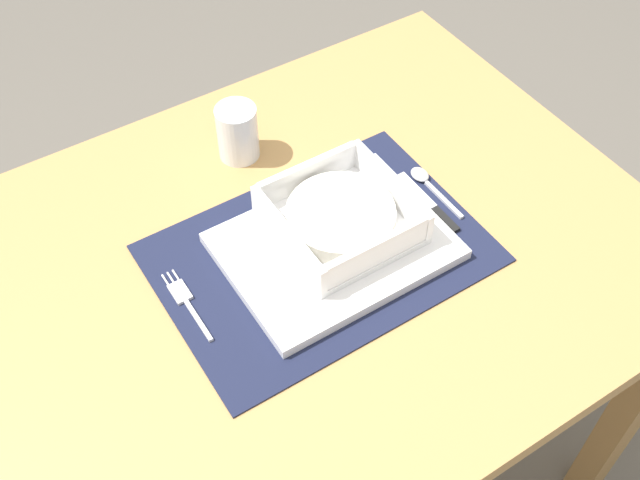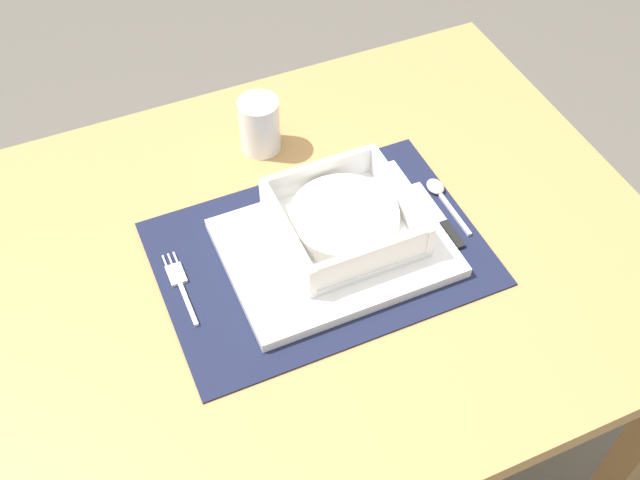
{
  "view_description": "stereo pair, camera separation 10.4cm",
  "coord_description": "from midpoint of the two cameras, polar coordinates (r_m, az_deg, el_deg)",
  "views": [
    {
      "loc": [
        -0.36,
        -0.58,
        1.53
      ],
      "look_at": [
        0.01,
        -0.01,
        0.73
      ],
      "focal_mm": 43.28,
      "sensor_mm": 36.0,
      "label": 1
    },
    {
      "loc": [
        -0.26,
        -0.63,
        1.53
      ],
      "look_at": [
        0.01,
        -0.01,
        0.73
      ],
      "focal_mm": 43.28,
      "sensor_mm": 36.0,
      "label": 2
    }
  ],
  "objects": [
    {
      "name": "placemat",
      "position": [
        1.06,
        -2.8,
        -1.15
      ],
      "size": [
        0.44,
        0.31,
        0.0
      ],
      "primitive_type": "cube",
      "color": "#191E38",
      "rests_on": "dining_table"
    },
    {
      "name": "porridge_bowl",
      "position": [
        1.06,
        -1.33,
        1.54
      ],
      "size": [
        0.18,
        0.18,
        0.05
      ],
      "color": "white",
      "rests_on": "serving_plate"
    },
    {
      "name": "spoon",
      "position": [
        1.15,
        5.21,
        4.31
      ],
      "size": [
        0.02,
        0.12,
        0.01
      ],
      "rotation": [
        0.0,
        0.0,
        -0.05
      ],
      "color": "silver",
      "rests_on": "placemat"
    },
    {
      "name": "dining_table",
      "position": [
        1.15,
        -3.14,
        -3.99
      ],
      "size": [
        0.97,
        0.76,
        0.7
      ],
      "color": "#B2844C",
      "rests_on": "ground"
    },
    {
      "name": "fork",
      "position": [
        1.04,
        -12.82,
        -4.52
      ],
      "size": [
        0.02,
        0.13,
        0.0
      ],
      "rotation": [
        0.0,
        0.0,
        0.06
      ],
      "color": "silver",
      "rests_on": "placemat"
    },
    {
      "name": "drinking_glass",
      "position": [
        1.19,
        -8.63,
        7.59
      ],
      "size": [
        0.06,
        0.06,
        0.09
      ],
      "color": "white",
      "rests_on": "dining_table"
    },
    {
      "name": "butter_knife",
      "position": [
        1.12,
        5.62,
        2.4
      ],
      "size": [
        0.01,
        0.13,
        0.01
      ],
      "rotation": [
        0.0,
        0.0,
        0.06
      ],
      "color": "black",
      "rests_on": "placemat"
    },
    {
      "name": "serving_plate",
      "position": [
        1.06,
        -1.75,
        -0.6
      ],
      "size": [
        0.3,
        0.23,
        0.02
      ],
      "primitive_type": "cube",
      "color": "white",
      "rests_on": "placemat"
    },
    {
      "name": "ground_plane",
      "position": [
        1.67,
        -2.23,
        -16.31
      ],
      "size": [
        6.0,
        6.0,
        0.0
      ],
      "primitive_type": "plane",
      "color": "#59544C"
    }
  ]
}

